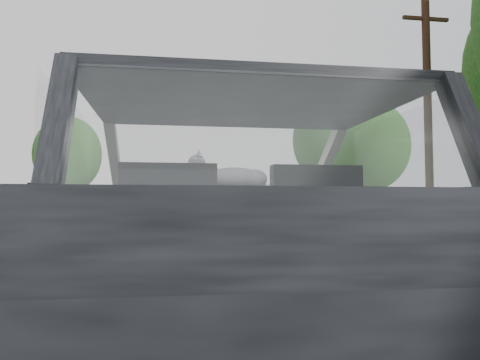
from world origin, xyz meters
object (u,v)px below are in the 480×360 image
object	(u,v)px
cat	(235,177)
utility_pole	(428,115)
subject_car	(234,230)
other_car	(155,210)
highway_sign	(336,198)

from	to	relation	value
cat	utility_pole	size ratio (longest dim) A/B	0.09
subject_car	other_car	bearing A→B (deg)	92.87
subject_car	other_car	xyz separation A→B (m)	(-1.05, 20.94, 0.03)
cat	other_car	bearing A→B (deg)	92.10
subject_car	cat	bearing A→B (deg)	81.14
subject_car	utility_pole	size ratio (longest dim) A/B	0.56
highway_sign	subject_car	bearing A→B (deg)	-99.31
cat	other_car	size ratio (longest dim) A/B	0.14
utility_pole	cat	bearing A→B (deg)	-127.80
subject_car	cat	world-z (taller)	subject_car
subject_car	highway_sign	world-z (taller)	highway_sign
subject_car	other_car	world-z (taller)	other_car
cat	subject_car	bearing A→B (deg)	-100.01
other_car	highway_sign	bearing A→B (deg)	-5.77
cat	other_car	distance (m)	20.31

